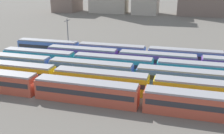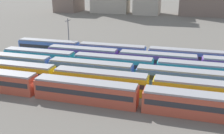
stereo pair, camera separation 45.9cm
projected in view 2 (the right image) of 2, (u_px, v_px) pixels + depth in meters
The scene contains 7 objects.
ground_plane at pixel (67, 71), 57.23m from camera, with size 600.00×600.00×0.00m, color #666059.
train_track_0 at pixel (140, 98), 39.80m from camera, with size 74.70×3.06×3.75m.
train_track_1 at pixel (100, 81), 46.75m from camera, with size 55.80×3.06×3.75m.
train_track_3 at pixel (201, 72), 51.41m from camera, with size 93.60×3.06×3.75m.
train_track_4 at pixel (199, 64), 56.16m from camera, with size 74.70×3.06×3.75m.
train_track_5 at pixel (185, 57), 61.72m from camera, with size 93.60×3.06×3.75m.
catenary_pole_1 at pixel (69, 34), 71.62m from camera, with size 0.24×3.20×9.71m.
Camera 2 is at (24.69, -35.93, 19.45)m, focal length 39.90 mm.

